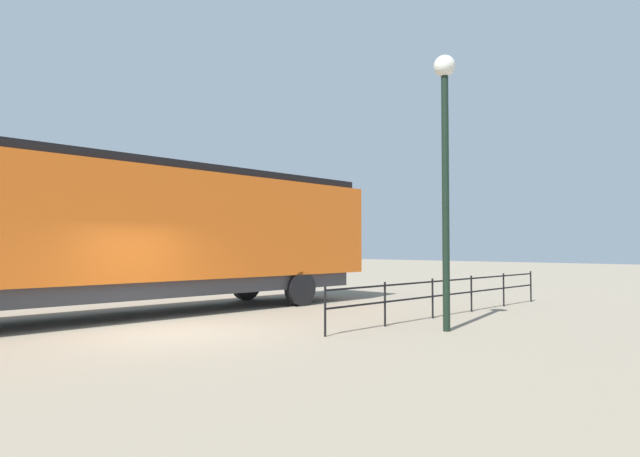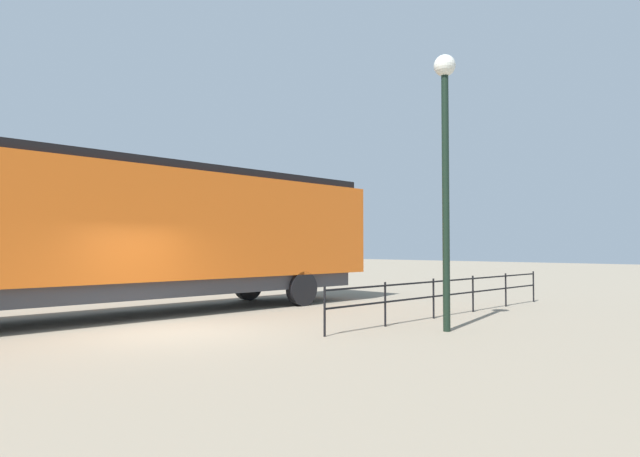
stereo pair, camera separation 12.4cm
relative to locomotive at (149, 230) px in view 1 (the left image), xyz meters
name	(u,v)px [view 1 (the left image)]	position (x,y,z in m)	size (l,w,h in m)	color
ground_plane	(171,333)	(3.35, -1.24, -2.34)	(120.00, 120.00, 0.00)	gray
locomotive	(149,230)	(0.00, 0.00, 0.00)	(3.11, 15.88, 4.19)	orange
lamp_post	(445,141)	(7.53, 3.20, 1.92)	(0.49, 0.49, 6.22)	black
platform_fence	(453,290)	(6.11, 5.86, -1.65)	(0.05, 10.23, 1.05)	black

